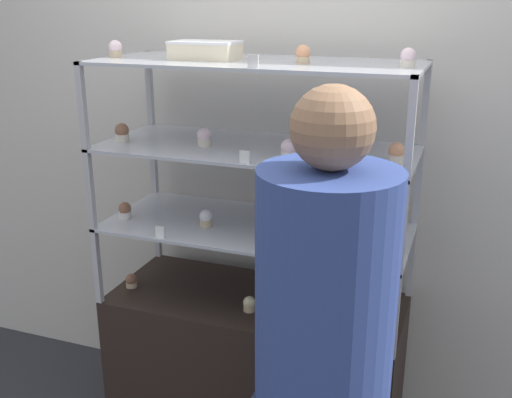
% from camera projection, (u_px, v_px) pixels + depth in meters
% --- Properties ---
extents(back_wall, '(8.00, 0.05, 2.60)m').
position_uv_depth(back_wall, '(287.00, 135.00, 2.63)').
color(back_wall, silver).
rests_on(back_wall, ground_plane).
extents(display_base, '(1.19, 0.51, 0.70)m').
position_uv_depth(display_base, '(256.00, 371.00, 2.57)').
color(display_base, black).
rests_on(display_base, ground_plane).
extents(display_riser_lower, '(1.19, 0.51, 0.32)m').
position_uv_depth(display_riser_lower, '(256.00, 231.00, 2.36)').
color(display_riser_lower, '#B7B7BC').
rests_on(display_riser_lower, display_base).
extents(display_riser_middle, '(1.19, 0.51, 0.32)m').
position_uv_depth(display_riser_middle, '(256.00, 152.00, 2.26)').
color(display_riser_middle, '#B7B7BC').
rests_on(display_riser_middle, display_riser_lower).
extents(display_riser_upper, '(1.19, 0.51, 0.32)m').
position_uv_depth(display_riser_upper, '(256.00, 66.00, 2.16)').
color(display_riser_upper, '#B7B7BC').
rests_on(display_riser_upper, display_riser_middle).
extents(layer_cake_centerpiece, '(0.18, 0.18, 0.12)m').
position_uv_depth(layer_cake_centerpiece, '(291.00, 211.00, 2.35)').
color(layer_cake_centerpiece, brown).
rests_on(layer_cake_centerpiece, display_riser_lower).
extents(sheet_cake_frosted, '(0.25, 0.15, 0.07)m').
position_uv_depth(sheet_cake_frosted, '(205.00, 50.00, 2.19)').
color(sheet_cake_frosted, beige).
rests_on(sheet_cake_frosted, display_riser_upper).
extents(cupcake_0, '(0.05, 0.05, 0.06)m').
position_uv_depth(cupcake_0, '(131.00, 281.00, 2.55)').
color(cupcake_0, '#CCB28C').
rests_on(cupcake_0, display_base).
extents(cupcake_1, '(0.05, 0.05, 0.06)m').
position_uv_depth(cupcake_1, '(249.00, 304.00, 2.35)').
color(cupcake_1, '#CCB28C').
rests_on(cupcake_1, display_base).
extents(cupcake_2, '(0.05, 0.05, 0.06)m').
position_uv_depth(cupcake_2, '(383.00, 332.00, 2.15)').
color(cupcake_2, beige).
rests_on(cupcake_2, display_base).
extents(price_tag_0, '(0.04, 0.00, 0.04)m').
position_uv_depth(price_tag_0, '(336.00, 340.00, 2.11)').
color(price_tag_0, white).
rests_on(price_tag_0, display_base).
extents(cupcake_3, '(0.05, 0.05, 0.07)m').
position_uv_depth(cupcake_3, '(125.00, 210.00, 2.43)').
color(cupcake_3, white).
rests_on(cupcake_3, display_riser_lower).
extents(cupcake_4, '(0.05, 0.05, 0.07)m').
position_uv_depth(cupcake_4, '(206.00, 218.00, 2.35)').
color(cupcake_4, '#CCB28C').
rests_on(cupcake_4, display_riser_lower).
extents(cupcake_5, '(0.05, 0.05, 0.07)m').
position_uv_depth(cupcake_5, '(391.00, 245.00, 2.09)').
color(cupcake_5, '#CCB28C').
rests_on(cupcake_5, display_riser_lower).
extents(price_tag_1, '(0.04, 0.00, 0.04)m').
position_uv_depth(price_tag_1, '(160.00, 232.00, 2.24)').
color(price_tag_1, white).
rests_on(price_tag_1, display_riser_lower).
extents(cupcake_6, '(0.06, 0.06, 0.07)m').
position_uv_depth(cupcake_6, '(122.00, 133.00, 2.34)').
color(cupcake_6, beige).
rests_on(cupcake_6, display_riser_middle).
extents(cupcake_7, '(0.06, 0.06, 0.07)m').
position_uv_depth(cupcake_7, '(204.00, 137.00, 2.26)').
color(cupcake_7, beige).
rests_on(cupcake_7, display_riser_middle).
extents(cupcake_8, '(0.06, 0.06, 0.07)m').
position_uv_depth(cupcake_8, '(288.00, 149.00, 2.07)').
color(cupcake_8, white).
rests_on(cupcake_8, display_riser_middle).
extents(cupcake_9, '(0.06, 0.06, 0.07)m').
position_uv_depth(cupcake_9, '(396.00, 153.00, 2.03)').
color(cupcake_9, beige).
rests_on(cupcake_9, display_riser_middle).
extents(price_tag_2, '(0.04, 0.00, 0.04)m').
position_uv_depth(price_tag_2, '(245.00, 157.00, 2.02)').
color(price_tag_2, white).
rests_on(price_tag_2, display_riser_middle).
extents(cupcake_10, '(0.05, 0.05, 0.06)m').
position_uv_depth(cupcake_10, '(115.00, 49.00, 2.28)').
color(cupcake_10, '#CCB28C').
rests_on(cupcake_10, display_riser_upper).
extents(cupcake_11, '(0.05, 0.05, 0.06)m').
position_uv_depth(cupcake_11, '(303.00, 55.00, 2.05)').
color(cupcake_11, '#CCB28C').
rests_on(cupcake_11, display_riser_upper).
extents(cupcake_12, '(0.05, 0.05, 0.06)m').
position_uv_depth(cupcake_12, '(408.00, 58.00, 1.93)').
color(cupcake_12, beige).
rests_on(cupcake_12, display_riser_upper).
extents(price_tag_3, '(0.04, 0.00, 0.04)m').
position_uv_depth(price_tag_3, '(253.00, 61.00, 1.91)').
color(price_tag_3, white).
rests_on(price_tag_3, display_riser_upper).
extents(customer_figure, '(0.39, 0.39, 1.67)m').
position_uv_depth(customer_figure, '(323.00, 358.00, 1.71)').
color(customer_figure, '#282D47').
rests_on(customer_figure, ground_plane).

